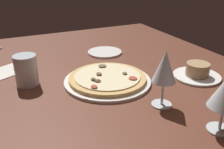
{
  "coord_description": "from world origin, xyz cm",
  "views": [
    {
      "loc": [
        73.78,
        -36.58,
        43.64
      ],
      "look_at": [
        -0.7,
        -1.43,
        7.0
      ],
      "focal_mm": 41.77,
      "sensor_mm": 36.0,
      "label": 1
    }
  ],
  "objects_px": {
    "ramekin_on_saucer": "(197,72)",
    "side_plate": "(105,52)",
    "paper_menu": "(9,71)",
    "pizza_main": "(107,79)",
    "water_glass": "(26,72)",
    "wine_glass_far": "(165,68)"
  },
  "relations": [
    {
      "from": "ramekin_on_saucer",
      "to": "side_plate",
      "type": "height_order",
      "value": "ramekin_on_saucer"
    },
    {
      "from": "ramekin_on_saucer",
      "to": "paper_menu",
      "type": "bearing_deg",
      "value": -119.88
    },
    {
      "from": "pizza_main",
      "to": "water_glass",
      "type": "bearing_deg",
      "value": -111.72
    },
    {
      "from": "paper_menu",
      "to": "ramekin_on_saucer",
      "type": "bearing_deg",
      "value": 33.36
    },
    {
      "from": "side_plate",
      "to": "wine_glass_far",
      "type": "bearing_deg",
      "value": -4.07
    },
    {
      "from": "side_plate",
      "to": "paper_menu",
      "type": "height_order",
      "value": "side_plate"
    },
    {
      "from": "side_plate",
      "to": "paper_menu",
      "type": "xyz_separation_m",
      "value": [
        0.03,
        -0.42,
        -0.0
      ]
    },
    {
      "from": "side_plate",
      "to": "paper_menu",
      "type": "bearing_deg",
      "value": -85.69
    },
    {
      "from": "wine_glass_far",
      "to": "side_plate",
      "type": "relative_size",
      "value": 1.1
    },
    {
      "from": "wine_glass_far",
      "to": "water_glass",
      "type": "xyz_separation_m",
      "value": [
        -0.31,
        -0.34,
        -0.07
      ]
    },
    {
      "from": "pizza_main",
      "to": "wine_glass_far",
      "type": "height_order",
      "value": "wine_glass_far"
    },
    {
      "from": "side_plate",
      "to": "ramekin_on_saucer",
      "type": "bearing_deg",
      "value": 27.02
    },
    {
      "from": "ramekin_on_saucer",
      "to": "water_glass",
      "type": "height_order",
      "value": "water_glass"
    },
    {
      "from": "ramekin_on_saucer",
      "to": "side_plate",
      "type": "distance_m",
      "value": 0.43
    },
    {
      "from": "pizza_main",
      "to": "paper_menu",
      "type": "xyz_separation_m",
      "value": [
        -0.25,
        -0.3,
        -0.01
      ]
    },
    {
      "from": "water_glass",
      "to": "pizza_main",
      "type": "bearing_deg",
      "value": 68.28
    },
    {
      "from": "ramekin_on_saucer",
      "to": "wine_glass_far",
      "type": "xyz_separation_m",
      "value": [
        0.11,
        -0.23,
        0.1
      ]
    },
    {
      "from": "paper_menu",
      "to": "wine_glass_far",
      "type": "bearing_deg",
      "value": 12.9
    },
    {
      "from": "pizza_main",
      "to": "paper_menu",
      "type": "bearing_deg",
      "value": -129.95
    },
    {
      "from": "ramekin_on_saucer",
      "to": "water_glass",
      "type": "bearing_deg",
      "value": -109.52
    },
    {
      "from": "water_glass",
      "to": "side_plate",
      "type": "relative_size",
      "value": 0.69
    },
    {
      "from": "ramekin_on_saucer",
      "to": "wine_glass_far",
      "type": "height_order",
      "value": "wine_glass_far"
    }
  ]
}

